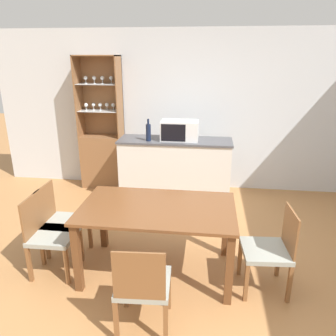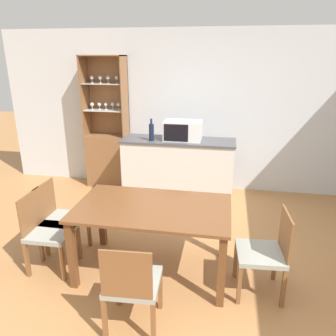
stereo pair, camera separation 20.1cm
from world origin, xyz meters
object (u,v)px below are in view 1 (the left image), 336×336
Objects in this scene: dining_table at (157,217)px; microwave at (180,130)px; dining_chair_side_right_near at (270,250)px; display_cabinet at (103,150)px; dining_chair_side_left_near at (50,234)px; wine_bottle at (148,132)px; dining_chair_side_left_far at (61,222)px; dining_chair_head_near at (143,285)px.

dining_table is 2.85× the size of microwave.
display_cabinet is at bearing 40.95° from dining_chair_side_right_near.
wine_bottle reaches higher than dining_chair_side_left_near.
dining_chair_side_right_near is at bearing 83.74° from dining_chair_side_left_far.
dining_chair_head_near is 1.00× the size of dining_chair_side_right_near.
dining_table is at bearing -91.69° from microwave.
dining_chair_side_left_near is at bearing -121.18° from microwave.
dining_chair_side_right_near is 2.41m from wine_bottle.
dining_chair_side_right_near is (2.18, -0.27, 0.00)m from dining_chair_side_left_far.
wine_bottle reaches higher than microwave.
microwave is (0.05, 1.75, 0.49)m from dining_table.
dining_chair_side_left_far is 2.63× the size of wine_bottle.
display_cabinet is 3.37m from dining_chair_side_right_near.
dining_chair_side_left_near is 1.00× the size of dining_chair_side_right_near.
dining_chair_side_left_far is 1.00× the size of dining_chair_head_near.
dining_chair_side_right_near is 1.56× the size of microwave.
dining_chair_head_near is 2.54m from wine_bottle.
dining_chair_side_left_near is at bearing -111.59° from wine_bottle.
dining_chair_side_left_far is 1.80m from wine_bottle.
dining_chair_side_left_far is 1.00× the size of dining_chair_side_right_near.
microwave is (1.14, 1.62, 0.69)m from dining_chair_side_left_far.
dining_table is 1.82× the size of dining_chair_side_left_near.
dining_chair_head_near is (0.00, -0.78, -0.20)m from dining_table.
wine_bottle is at bearing -165.89° from microwave.
microwave reaches higher than dining_table.
wine_bottle reaches higher than dining_chair_head_near.
wine_bottle is (-1.48, 1.78, 0.68)m from dining_chair_side_right_near.
dining_chair_head_near is (1.09, -0.64, 0.00)m from dining_chair_side_left_near.
dining_table is at bearing 86.65° from dining_chair_head_near.
dining_chair_side_left_far and dining_chair_side_right_near have the same top height.
dining_chair_side_left_near is 1.27m from dining_chair_head_near.
dining_chair_side_right_near is at bearing -50.19° from wine_bottle.
dining_chair_side_left_far is 2.20m from dining_chair_side_right_near.
microwave is (1.14, 1.89, 0.69)m from dining_chair_side_left_near.
display_cabinet is at bearing 109.60° from dining_chair_head_near.
wine_bottle reaches higher than dining_table.
dining_table is 1.12m from dining_chair_side_left_near.
dining_chair_head_near is at bearing 50.91° from dining_chair_side_left_far.
dining_table is 4.80× the size of wine_bottle.
dining_chair_side_left_near is at bearing 86.00° from dining_chair_side_right_near.
dining_chair_side_right_near is 2.63× the size of wine_bottle.
wine_bottle reaches higher than dining_chair_side_right_near.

